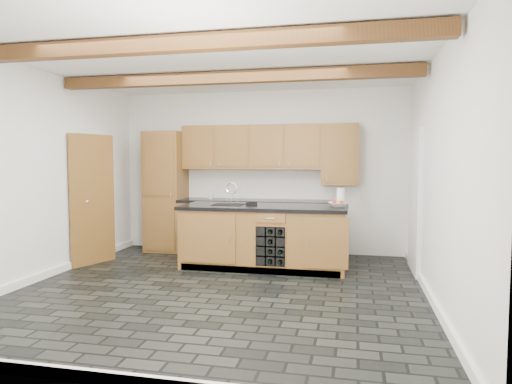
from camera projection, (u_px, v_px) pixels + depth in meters
ground at (220, 290)px, 5.66m from camera, size 5.00×5.00×0.00m
room_shell at (225, 166)px, 6.08m from camera, size 5.01×5.00×5.00m
back_cabinetry at (236, 196)px, 7.85m from camera, size 3.65×0.62×2.20m
island at (264, 237)px, 6.81m from camera, size 2.48×0.96×0.93m
faucet at (229, 202)px, 6.94m from camera, size 0.45×0.40×0.34m
kitchen_scale at (251, 203)px, 6.89m from camera, size 0.16×0.11×0.05m
fruit_bowl at (338, 204)px, 6.60m from camera, size 0.32×0.32×0.07m
fruit_cluster at (338, 202)px, 6.59m from camera, size 0.16×0.17×0.07m
paper_towel at (341, 197)px, 6.61m from camera, size 0.11×0.11×0.27m
mug at (211, 196)px, 7.90m from camera, size 0.13×0.13×0.09m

